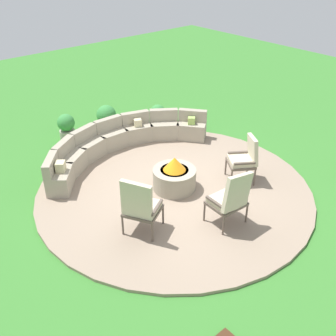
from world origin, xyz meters
The scene contains 10 objects.
ground_plane centered at (0.00, 0.00, 0.00)m, with size 24.00×24.00×0.00m, color #387A2D.
patio_circle centered at (0.00, 0.00, 0.03)m, with size 5.65×5.65×0.06m, color gray.
fire_pit centered at (0.00, 0.00, 0.34)m, with size 0.89×0.89×0.72m.
curved_stone_bench centered at (0.04, 1.96, 0.35)m, with size 4.44×1.56×0.73m.
lounge_chair_front_left centered at (-1.37, -0.67, 0.64)m, with size 0.78×0.80×1.15m.
lounge_chair_front_right centered at (-0.03, -1.52, 0.63)m, with size 0.67×0.58×1.14m.
lounge_chair_back_left centered at (1.33, -0.72, 0.60)m, with size 0.73×0.75×1.02m.
potted_plant_0 centered at (-0.49, 3.63, 0.35)m, with size 0.45×0.45×0.66m.
potted_plant_1 centered at (1.80, 2.71, 0.33)m, with size 0.41×0.41×0.60m.
potted_plant_2 centered at (0.59, 3.40, 0.37)m, with size 0.53×0.53×0.69m.
Camera 1 is at (-4.59, -5.11, 4.66)m, focal length 42.42 mm.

